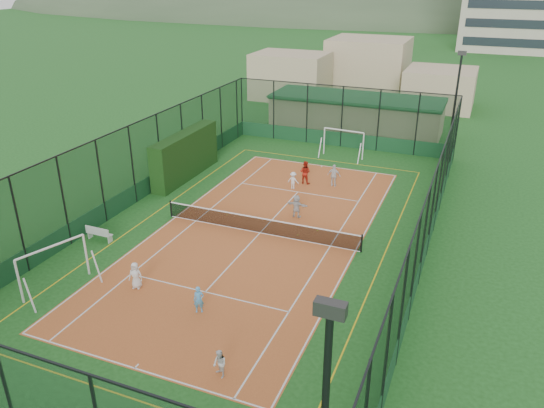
{
  "coord_description": "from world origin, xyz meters",
  "views": [
    {
      "loc": [
        10.6,
        -24.35,
        13.75
      ],
      "look_at": [
        0.13,
        1.49,
        1.2
      ],
      "focal_mm": 35.0,
      "sensor_mm": 36.0,
      "label": 1
    }
  ],
  "objects": [
    {
      "name": "child_near_mid",
      "position": [
        0.5,
        -7.83,
        0.63
      ],
      "size": [
        0.54,
        0.47,
        1.24
      ],
      "primitive_type": "imported",
      "rotation": [
        0.0,
        0.0,
        0.49
      ],
      "color": "#53AEED",
      "rests_on": "court_slab"
    },
    {
      "name": "hedge_left",
      "position": [
        -8.3,
        6.09,
        1.61
      ],
      "size": [
        1.1,
        7.36,
        3.22
      ],
      "primitive_type": "cube",
      "color": "black",
      "rests_on": "ground"
    },
    {
      "name": "child_far_back",
      "position": [
        1.19,
        2.77,
        0.71
      ],
      "size": [
        1.31,
        0.47,
        1.4
      ],
      "primitive_type": "imported",
      "rotation": [
        0.0,
        0.0,
        3.09
      ],
      "color": "silver",
      "rests_on": "court_slab"
    },
    {
      "name": "distant_hills",
      "position": [
        0.0,
        150.0,
        0.0
      ],
      "size": [
        200.0,
        60.0,
        24.0
      ],
      "primitive_type": null,
      "color": "#384C33",
      "rests_on": "ground"
    },
    {
      "name": "child_far_left",
      "position": [
        -0.5,
        6.82,
        0.61
      ],
      "size": [
        0.79,
        0.47,
        1.2
      ],
      "primitive_type": "imported",
      "rotation": [
        0.0,
        0.0,
        3.11
      ],
      "color": "silver",
      "rests_on": "court_slab"
    },
    {
      "name": "child_far_right",
      "position": [
        1.91,
        8.31,
        0.78
      ],
      "size": [
        0.91,
        0.39,
        1.54
      ],
      "primitive_type": "imported",
      "rotation": [
        0.0,
        0.0,
        3.13
      ],
      "color": "silver",
      "rests_on": "court_slab"
    },
    {
      "name": "court_slab",
      "position": [
        0.0,
        0.0,
        0.01
      ],
      "size": [
        11.17,
        23.97,
        0.01
      ],
      "primitive_type": "cube",
      "color": "#A74E25",
      "rests_on": "ground"
    },
    {
      "name": "futsal_goal_far",
      "position": [
        0.86,
        14.53,
        1.07
      ],
      "size": [
        3.38,
        1.23,
        2.14
      ],
      "primitive_type": null,
      "rotation": [
        0.0,
        0.0,
        -0.08
      ],
      "color": "white",
      "rests_on": "ground"
    },
    {
      "name": "tennis_net",
      "position": [
        0.0,
        0.0,
        0.53
      ],
      "size": [
        11.67,
        0.12,
        1.06
      ],
      "primitive_type": null,
      "color": "black",
      "rests_on": "ground"
    },
    {
      "name": "futsal_goal_near",
      "position": [
        -6.58,
        -8.65,
        1.08
      ],
      "size": [
        3.48,
        2.06,
        2.16
      ],
      "primitive_type": null,
      "rotation": [
        0.0,
        0.0,
        1.22
      ],
      "color": "white",
      "rests_on": "ground"
    },
    {
      "name": "perimeter_fence",
      "position": [
        0.0,
        0.0,
        2.5
      ],
      "size": [
        18.12,
        34.12,
        5.0
      ],
      "primitive_type": null,
      "color": "#11331A",
      "rests_on": "ground"
    },
    {
      "name": "child_near_right",
      "position": [
        3.16,
        -11.05,
        0.58
      ],
      "size": [
        0.7,
        0.66,
        1.13
      ],
      "primitive_type": "imported",
      "rotation": [
        0.0,
        0.0,
        -0.59
      ],
      "color": "white",
      "rests_on": "court_slab"
    },
    {
      "name": "tennis_balls",
      "position": [
        1.29,
        1.21,
        0.04
      ],
      "size": [
        5.81,
        1.03,
        0.07
      ],
      "color": "#CCE033",
      "rests_on": "court_slab"
    },
    {
      "name": "floodlight_ne",
      "position": [
        8.6,
        16.6,
        4.12
      ],
      "size": [
        0.6,
        0.26,
        8.25
      ],
      "primitive_type": null,
      "color": "black",
      "rests_on": "ground"
    },
    {
      "name": "white_bench",
      "position": [
        -7.8,
        -4.05,
        0.43
      ],
      "size": [
        1.55,
        0.44,
        0.87
      ],
      "primitive_type": null,
      "rotation": [
        0.0,
        0.0,
        -0.01
      ],
      "color": "white",
      "rests_on": "ground"
    },
    {
      "name": "clubhouse",
      "position": [
        0.0,
        22.0,
        1.57
      ],
      "size": [
        15.2,
        7.2,
        3.15
      ],
      "primitive_type": null,
      "color": "tan",
      "rests_on": "ground"
    },
    {
      "name": "child_near_left",
      "position": [
        -3.15,
        -7.26,
        0.67
      ],
      "size": [
        0.72,
        0.56,
        1.31
      ],
      "primitive_type": "imported",
      "rotation": [
        0.0,
        0.0,
        0.24
      ],
      "color": "white",
      "rests_on": "court_slab"
    },
    {
      "name": "ground",
      "position": [
        0.0,
        0.0,
        0.0
      ],
      "size": [
        300.0,
        300.0,
        0.0
      ],
      "primitive_type": "plane",
      "color": "#1C4D1A",
      "rests_on": "ground"
    },
    {
      "name": "coach",
      "position": [
        -0.09,
        8.08,
        0.81
      ],
      "size": [
        0.83,
        0.68,
        1.6
      ],
      "primitive_type": "imported",
      "rotation": [
        0.0,
        0.0,
        3.05
      ],
      "color": "#A81E12",
      "rests_on": "court_slab"
    }
  ]
}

